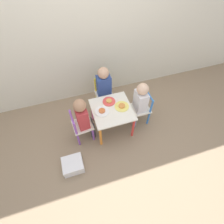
{
  "coord_description": "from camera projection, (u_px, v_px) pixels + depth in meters",
  "views": [
    {
      "loc": [
        -0.45,
        -1.42,
        2.25
      ],
      "look_at": [
        0.0,
        0.0,
        0.36
      ],
      "focal_mm": 28.0,
      "sensor_mm": 36.0,
      "label": 1
    }
  ],
  "objects": [
    {
      "name": "child_back",
      "position": [
        104.0,
        87.0,
        2.55
      ],
      "size": [
        0.2,
        0.22,
        0.8
      ],
      "rotation": [
        0.0,
        0.0,
        -0.02
      ],
      "color": "#4C608E",
      "rests_on": "ground_plane"
    },
    {
      "name": "plate_left",
      "position": [
        102.0,
        111.0,
        2.32
      ],
      "size": [
        0.19,
        0.19,
        0.03
      ],
      "color": "white",
      "rests_on": "kids_table"
    },
    {
      "name": "storage_bin",
      "position": [
        73.0,
        165.0,
        2.25
      ],
      "size": [
        0.26,
        0.24,
        0.14
      ],
      "color": "silver",
      "rests_on": "ground_plane"
    },
    {
      "name": "chair_yellow",
      "position": [
        104.0,
        94.0,
        2.76
      ],
      "size": [
        0.26,
        0.26,
        0.53
      ],
      "rotation": [
        0.0,
        0.0,
        -0.02
      ],
      "color": "silver",
      "rests_on": "ground_plane"
    },
    {
      "name": "plate_right",
      "position": [
        122.0,
        106.0,
        2.38
      ],
      "size": [
        0.19,
        0.19,
        0.03
      ],
      "color": "#EADB66",
      "rests_on": "kids_table"
    },
    {
      "name": "chair_blue",
      "position": [
        142.0,
        109.0,
        2.57
      ],
      "size": [
        0.26,
        0.26,
        0.53
      ],
      "rotation": [
        0.0,
        0.0,
        -1.57
      ],
      "color": "silver",
      "rests_on": "ground_plane"
    },
    {
      "name": "ground_plane",
      "position": [
        112.0,
        127.0,
        2.69
      ],
      "size": [
        6.0,
        6.0,
        0.0
      ],
      "primitive_type": "plane",
      "color": "#8C755B"
    },
    {
      "name": "house_wall",
      "position": [
        91.0,
        15.0,
        2.17
      ],
      "size": [
        6.0,
        0.06,
        2.6
      ],
      "color": "beige",
      "rests_on": "ground_plane"
    },
    {
      "name": "plate_back",
      "position": [
        109.0,
        101.0,
        2.43
      ],
      "size": [
        0.18,
        0.18,
        0.03
      ],
      "color": "#E54C47",
      "rests_on": "kids_table"
    },
    {
      "name": "chair_purple",
      "position": [
        81.0,
        126.0,
        2.38
      ],
      "size": [
        0.28,
        0.28,
        0.53
      ],
      "rotation": [
        0.0,
        0.0,
        -4.63
      ],
      "color": "silver",
      "rests_on": "ground_plane"
    },
    {
      "name": "kids_table",
      "position": [
        112.0,
        112.0,
        2.41
      ],
      "size": [
        0.54,
        0.54,
        0.43
      ],
      "color": "silver",
      "rests_on": "ground_plane"
    },
    {
      "name": "child_right",
      "position": [
        139.0,
        101.0,
        2.41
      ],
      "size": [
        0.21,
        0.2,
        0.76
      ],
      "rotation": [
        0.0,
        0.0,
        -1.57
      ],
      "color": "#7A6B5B",
      "rests_on": "ground_plane"
    },
    {
      "name": "child_left",
      "position": [
        83.0,
        117.0,
        2.24
      ],
      "size": [
        0.22,
        0.21,
        0.77
      ],
      "rotation": [
        0.0,
        0.0,
        -4.63
      ],
      "color": "#38383D",
      "rests_on": "ground_plane"
    }
  ]
}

